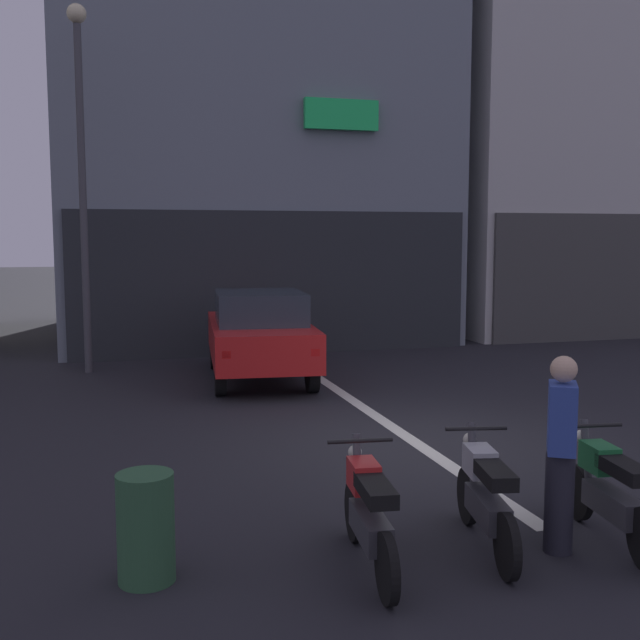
{
  "coord_description": "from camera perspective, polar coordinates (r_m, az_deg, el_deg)",
  "views": [
    {
      "loc": [
        -3.75,
        -8.77,
        2.65
      ],
      "look_at": [
        -0.72,
        2.0,
        1.4
      ],
      "focal_mm": 42.43,
      "sensor_mm": 36.0,
      "label": 1
    }
  ],
  "objects": [
    {
      "name": "building_mid_block",
      "position": [
        21.6,
        -6.05,
        15.92
      ],
      "size": [
        9.37,
        9.17,
        12.52
      ],
      "color": "gray",
      "rests_on": "ground"
    },
    {
      "name": "motorcycle_silver_row_left_mid",
      "position": [
        6.72,
        12.38,
        -12.82
      ],
      "size": [
        0.55,
        1.65,
        0.98
      ],
      "color": "black",
      "rests_on": "ground"
    },
    {
      "name": "ground_plane",
      "position": [
        9.9,
        7.27,
        -9.2
      ],
      "size": [
        120.0,
        120.0,
        0.0
      ],
      "primitive_type": "plane",
      "color": "#232328"
    },
    {
      "name": "trash_bin",
      "position": [
        6.15,
        -13.0,
        -15.01
      ],
      "size": [
        0.44,
        0.44,
        0.85
      ],
      "primitive_type": "cylinder",
      "color": "#2D5938",
      "rests_on": "ground"
    },
    {
      "name": "car_red_crossing_near",
      "position": [
        13.9,
        -4.58,
        -0.94
      ],
      "size": [
        2.17,
        4.26,
        1.64
      ],
      "color": "black",
      "rests_on": "ground"
    },
    {
      "name": "lane_centre_line",
      "position": [
        15.47,
        -1.43,
        -3.48
      ],
      "size": [
        0.2,
        18.0,
        0.01
      ],
      "primitive_type": "cube",
      "color": "silver",
      "rests_on": "ground"
    },
    {
      "name": "person_by_motorcycles",
      "position": [
        6.68,
        17.71,
        -9.51
      ],
      "size": [
        0.37,
        0.42,
        1.67
      ],
      "color": "#23232D",
      "rests_on": "ground"
    },
    {
      "name": "motorcycle_green_row_centre",
      "position": [
        7.13,
        21.01,
        -11.97
      ],
      "size": [
        0.55,
        1.67,
        0.98
      ],
      "color": "black",
      "rests_on": "ground"
    },
    {
      "name": "street_lamp",
      "position": [
        15.27,
        -17.56,
        11.91
      ],
      "size": [
        0.36,
        0.36,
        6.92
      ],
      "color": "#47474C",
      "rests_on": "ground"
    },
    {
      "name": "motorcycle_red_row_leftmost",
      "position": [
        6.21,
        3.7,
        -14.3
      ],
      "size": [
        0.55,
        1.67,
        0.98
      ],
      "color": "black",
      "rests_on": "ground"
    }
  ]
}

